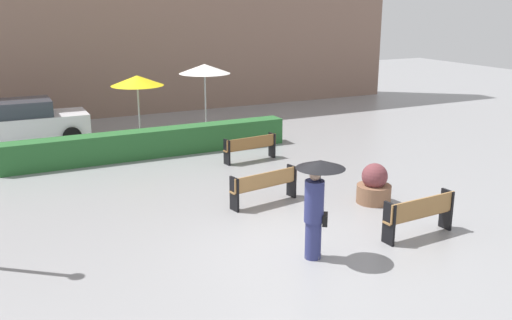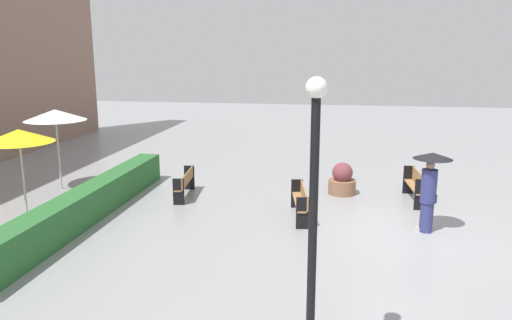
% 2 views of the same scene
% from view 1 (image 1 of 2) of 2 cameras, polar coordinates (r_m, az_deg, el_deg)
% --- Properties ---
extents(ground_plane, '(60.00, 60.00, 0.00)m').
position_cam_1_polar(ground_plane, '(11.71, 4.15, -9.12)').
color(ground_plane, gray).
extents(bench_mid_center, '(1.91, 0.63, 0.84)m').
position_cam_1_polar(bench_mid_center, '(14.09, 0.89, -2.45)').
color(bench_mid_center, '#9E7242').
rests_on(bench_mid_center, ground).
extents(bench_near_right, '(1.82, 0.44, 0.90)m').
position_cam_1_polar(bench_near_right, '(12.65, 16.17, -5.13)').
color(bench_near_right, '#9E7242').
rests_on(bench_near_right, ground).
extents(bench_back_row, '(1.81, 0.51, 0.80)m').
position_cam_1_polar(bench_back_row, '(17.87, -0.55, 1.39)').
color(bench_back_row, olive).
rests_on(bench_back_row, ground).
extents(pedestrian_with_umbrella, '(0.95, 0.95, 2.02)m').
position_cam_1_polar(pedestrian_with_umbrella, '(10.96, 6.11, -3.61)').
color(pedestrian_with_umbrella, navy).
rests_on(pedestrian_with_umbrella, ground).
extents(planter_pot, '(0.86, 0.86, 1.02)m').
position_cam_1_polar(planter_pot, '(14.52, 11.78, -2.57)').
color(planter_pot, brown).
rests_on(planter_pot, ground).
extents(patio_umbrella_yellow, '(1.81, 1.81, 2.43)m').
position_cam_1_polar(patio_umbrella_yellow, '(20.13, -11.85, 7.80)').
color(patio_umbrella_yellow, silver).
rests_on(patio_umbrella_yellow, ground).
extents(patio_umbrella_white, '(1.92, 1.92, 2.63)m').
position_cam_1_polar(patio_umbrella_white, '(21.48, -5.19, 9.09)').
color(patio_umbrella_white, silver).
rests_on(patio_umbrella_white, ground).
extents(hedge_strip, '(9.28, 0.70, 0.89)m').
position_cam_1_polar(hedge_strip, '(18.74, -10.39, 1.69)').
color(hedge_strip, '#28602D').
rests_on(hedge_strip, ground).
extents(parked_car, '(4.22, 2.01, 1.57)m').
position_cam_1_polar(parked_car, '(21.58, -22.31, 3.62)').
color(parked_car, silver).
rests_on(parked_car, ground).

